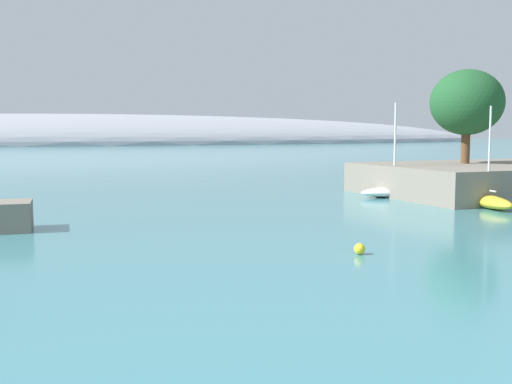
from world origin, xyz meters
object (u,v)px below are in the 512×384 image
at_px(sailboat_white_mid_mooring, 394,191).
at_px(mooring_buoy_yellow, 360,249).
at_px(sailboat_yellow_near_shore, 488,201).
at_px(tree_clump_shore, 467,103).

xyz_separation_m(sailboat_white_mid_mooring, mooring_buoy_yellow, (-15.83, -20.10, -0.25)).
xyz_separation_m(sailboat_yellow_near_shore, sailboat_white_mid_mooring, (-1.96, 8.77, -0.00)).
distance_m(tree_clump_shore, mooring_buoy_yellow, 32.24).
height_order(tree_clump_shore, sailboat_white_mid_mooring, tree_clump_shore).
xyz_separation_m(tree_clump_shore, mooring_buoy_yellow, (-23.61, -20.55, -7.74)).
bearing_deg(tree_clump_shore, mooring_buoy_yellow, -138.96).
distance_m(sailboat_yellow_near_shore, mooring_buoy_yellow, 21.10).
bearing_deg(sailboat_yellow_near_shore, mooring_buoy_yellow, -41.58).
relative_size(tree_clump_shore, sailboat_yellow_near_shore, 1.13).
height_order(tree_clump_shore, mooring_buoy_yellow, tree_clump_shore).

